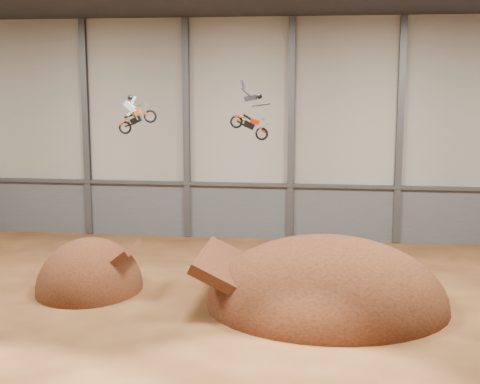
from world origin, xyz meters
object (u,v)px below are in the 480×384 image
fmx_rider_a (140,109)px  landing_ramp (326,305)px  fmx_rider_b (246,110)px  takeoff_ramp (90,289)px

fmx_rider_a → landing_ramp: bearing=-13.0°
fmx_rider_b → landing_ramp: bearing=-1.9°
landing_ramp → fmx_rider_b: bearing=174.6°
takeoff_ramp → landing_ramp: landing_ramp is taller
takeoff_ramp → landing_ramp: 11.52m
fmx_rider_a → fmx_rider_b: size_ratio=0.80×
fmx_rider_b → fmx_rider_a: bearing=169.5°
takeoff_ramp → fmx_rider_a: bearing=17.1°
fmx_rider_b → takeoff_ramp: bearing=179.5°
takeoff_ramp → fmx_rider_a: fmx_rider_a is taller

